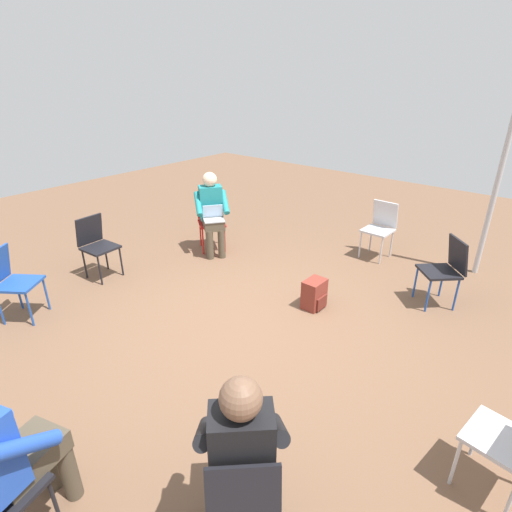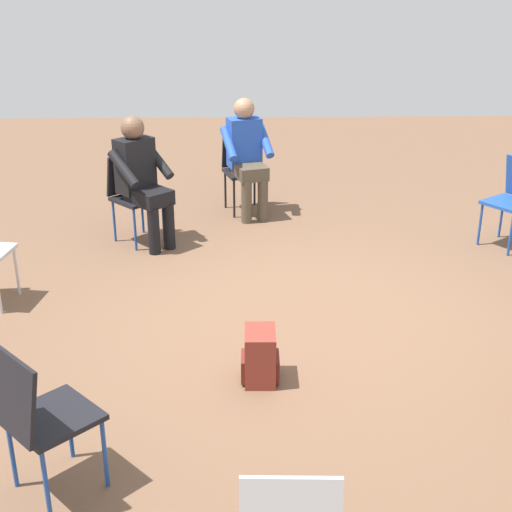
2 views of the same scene
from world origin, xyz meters
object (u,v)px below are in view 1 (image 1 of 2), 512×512
object	(u,v)px
chair_southwest	(11,279)
chair_northwest	(211,218)
chair_southeast	(243,498)
chair_north	(380,226)
person_with_laptop	(212,209)
chair_west	(96,242)
chair_northeast	(446,267)
backpack_near_laptop_user	(314,295)
person_in_black	(241,445)
person_in_blue	(3,448)

from	to	relation	value
chair_southwest	chair_northwest	distance (m)	2.86
chair_southeast	chair_north	world-z (taller)	same
chair_north	person_with_laptop	xyz separation A→B (m)	(-2.06, -1.50, 0.20)
chair_north	chair_west	size ratio (longest dim) A/B	1.00
chair_northeast	backpack_near_laptop_user	bearing A→B (deg)	89.05
chair_southeast	person_in_black	world-z (taller)	person_in_black
chair_west	person_in_black	distance (m)	3.98
chair_southwest	person_in_blue	size ratio (longest dim) A/B	0.69
person_with_laptop	person_in_black	size ratio (longest dim) A/B	1.00
chair_northwest	chair_southwest	bearing A→B (deg)	31.49
chair_north	person_in_black	distance (m)	4.50
chair_northeast	person_with_laptop	world-z (taller)	person_with_laptop
chair_northwest	chair_southeast	bearing A→B (deg)	84.25
chair_southeast	person_with_laptop	bearing A→B (deg)	93.96
chair_southeast	chair_west	bearing A→B (deg)	116.56
chair_northwest	person_in_blue	world-z (taller)	person_in_blue
person_in_black	chair_southwest	bearing A→B (deg)	134.55
chair_northeast	chair_west	size ratio (longest dim) A/B	1.00
chair_north	person_with_laptop	size ratio (longest dim) A/B	0.69
chair_southwest	person_in_black	size ratio (longest dim) A/B	0.69
chair_west	person_in_black	bearing A→B (deg)	66.92
chair_northwest	person_in_black	world-z (taller)	person_in_black
chair_southeast	chair_northeast	size ratio (longest dim) A/B	1.00
chair_southeast	person_with_laptop	distance (m)	4.43
chair_west	person_in_blue	xyz separation A→B (m)	(2.76, -2.13, 0.20)
chair_northeast	backpack_near_laptop_user	xyz separation A→B (m)	(-1.13, -1.05, -0.34)
backpack_near_laptop_user	chair_west	bearing A→B (deg)	-156.45
chair_northeast	chair_west	distance (m)	4.46
chair_southeast	chair_west	world-z (taller)	same
chair_southeast	person_with_laptop	world-z (taller)	person_with_laptop
chair_north	person_with_laptop	distance (m)	2.55
chair_northeast	backpack_near_laptop_user	distance (m)	1.58
chair_west	person_in_blue	bearing A→B (deg)	47.94
person_with_laptop	person_in_blue	distance (m)	4.29
person_with_laptop	person_in_black	xyz separation A→B (m)	(3.15, -2.86, 0.00)
person_with_laptop	person_in_blue	bearing A→B (deg)	66.41
chair_southeast	chair_northeast	world-z (taller)	same
chair_northeast	chair_west	bearing A→B (deg)	76.27
chair_southwest	person_in_black	world-z (taller)	person_in_black
person_in_black	chair_west	bearing A→B (deg)	117.64
person_in_black	person_in_blue	distance (m)	1.32
chair_northeast	chair_west	xyz separation A→B (m)	(-3.86, -2.24, 0.00)
chair_southwest	person_in_black	bearing A→B (deg)	52.33
chair_southeast	chair_southwest	world-z (taller)	same
chair_northeast	chair_northwest	distance (m)	3.42
chair_west	backpack_near_laptop_user	xyz separation A→B (m)	(2.72, 1.19, -0.34)
chair_northeast	person_with_laptop	bearing A→B (deg)	57.52
chair_northeast	person_in_blue	bearing A→B (deg)	122.04
chair_southeast	chair_northwest	distance (m)	4.59
chair_northeast	chair_southwest	bearing A→B (deg)	89.31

